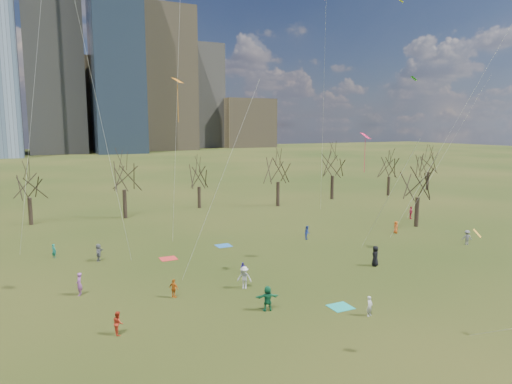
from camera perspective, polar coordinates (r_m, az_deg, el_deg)
name	(u,v)px	position (r m, az deg, el deg)	size (l,w,h in m)	color
ground	(331,313)	(33.44, 9.30, -14.73)	(500.00, 500.00, 0.00)	black
downtown_skyline	(66,69)	(237.59, -22.64, 14.04)	(212.50, 78.00, 118.00)	slate
bare_tree_row	(177,175)	(65.12, -9.79, 2.15)	(113.04, 29.80, 9.50)	black
blanket_teal	(340,307)	(34.58, 10.50, -13.94)	(1.60, 1.50, 0.03)	teal
blanket_navy	(224,246)	(50.17, -4.08, -6.71)	(1.60, 1.50, 0.03)	#2360A7
blanket_crimson	(168,259)	(46.20, -10.89, -8.17)	(1.60, 1.50, 0.03)	red
person_1	(370,306)	(33.31, 14.02, -13.66)	(0.51, 0.34, 1.41)	silver
person_2	(118,323)	(31.02, -16.86, -15.39)	(0.73, 0.57, 1.51)	red
person_4	(174,288)	(36.02, -10.23, -11.78)	(0.86, 0.36, 1.46)	#CB6616
person_5	(268,298)	(33.14, 1.46, -13.14)	(1.69, 0.54, 1.82)	#186E42
person_6	(375,256)	(44.34, 14.69, -7.74)	(0.94, 0.61, 1.92)	black
person_7	(79,284)	(38.42, -21.23, -10.67)	(0.65, 0.43, 1.79)	#904A95
person_8	(243,268)	(41.10, -1.64, -9.45)	(0.46, 0.36, 0.95)	#3327A9
person_9	(244,277)	(37.30, -1.46, -10.63)	(1.18, 0.68, 1.83)	silver
person_10	(411,213)	(67.54, 18.78, -2.45)	(1.03, 0.43, 1.76)	#BC1A3A
person_11	(99,252)	(47.03, -19.07, -7.13)	(1.59, 0.51, 1.71)	slate
person_12	(396,227)	(58.09, 17.07, -4.23)	(0.72, 0.47, 1.48)	#CE5316
person_13	(54,251)	(49.66, -23.95, -6.75)	(0.52, 0.34, 1.43)	#1B7966
person_14	(307,233)	(52.99, 6.43, -5.06)	(0.77, 0.60, 1.58)	#263FA5
person_15	(467,237)	(55.32, 24.87, -5.18)	(1.07, 0.61, 1.65)	slate
kites_airborne	(253,108)	(41.32, -0.36, 10.45)	(66.35, 45.85, 31.42)	orange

